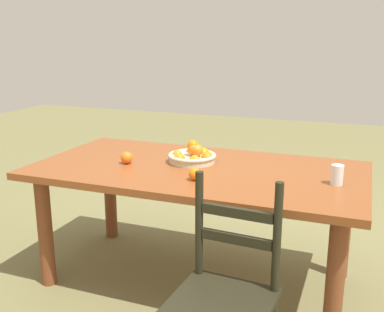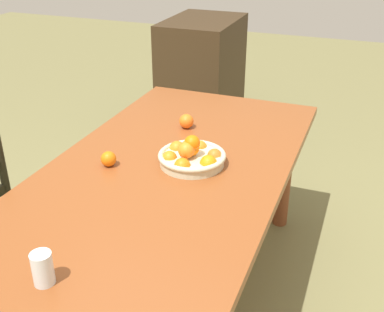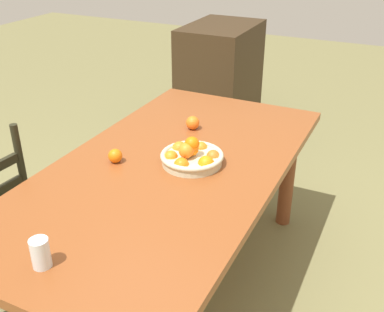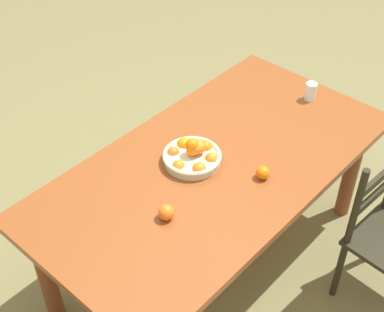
% 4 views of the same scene
% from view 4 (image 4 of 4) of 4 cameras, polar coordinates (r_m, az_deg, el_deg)
% --- Properties ---
extents(ground_plane, '(12.00, 12.00, 0.00)m').
position_cam_4_polar(ground_plane, '(3.33, 1.97, -10.31)').
color(ground_plane, olive).
extents(dining_table, '(1.94, 1.01, 0.74)m').
position_cam_4_polar(dining_table, '(2.86, 2.26, -2.24)').
color(dining_table, brown).
rests_on(dining_table, ground).
extents(fruit_bowl, '(0.30, 0.30, 0.14)m').
position_cam_4_polar(fruit_bowl, '(2.77, 0.05, 0.04)').
color(fruit_bowl, beige).
rests_on(fruit_bowl, dining_table).
extents(orange_loose_0, '(0.07, 0.07, 0.07)m').
position_cam_4_polar(orange_loose_0, '(2.71, 7.29, -1.70)').
color(orange_loose_0, orange).
rests_on(orange_loose_0, dining_table).
extents(orange_loose_1, '(0.07, 0.07, 0.07)m').
position_cam_4_polar(orange_loose_1, '(2.50, -2.67, -5.80)').
color(orange_loose_1, orange).
rests_on(orange_loose_1, dining_table).
extents(drinking_glass, '(0.06, 0.06, 0.11)m').
position_cam_4_polar(drinking_glass, '(3.27, 12.09, 6.50)').
color(drinking_glass, silver).
rests_on(drinking_glass, dining_table).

